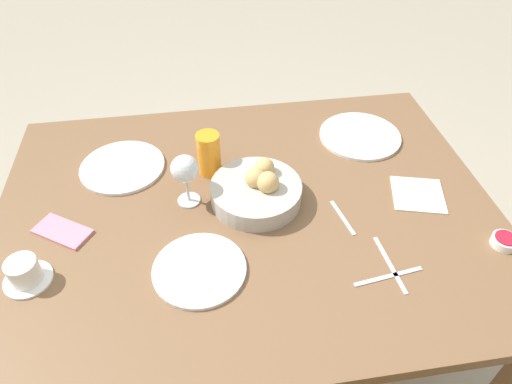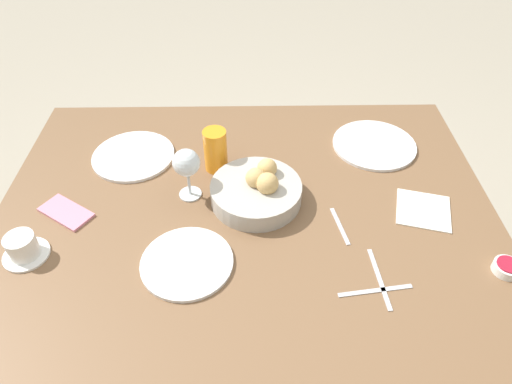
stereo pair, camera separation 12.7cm
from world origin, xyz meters
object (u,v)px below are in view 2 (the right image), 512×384
(napkin, at_px, (423,210))
(bread_basket, at_px, (257,190))
(plate_far_center, at_px, (187,263))
(fork_silver, at_px, (379,278))
(plate_near_right, at_px, (133,156))
(plate_near_left, at_px, (374,145))
(knife_silver, at_px, (375,291))
(wine_glass, at_px, (186,164))
(spoon_coffee, at_px, (340,226))
(cell_phone, at_px, (66,212))
(juice_glass, at_px, (215,150))
(jam_bowl_berry, at_px, (507,268))
(coffee_cup, at_px, (23,248))

(napkin, bearing_deg, bread_basket, -6.58)
(plate_far_center, relative_size, fork_silver, 1.27)
(plate_near_right, bearing_deg, plate_far_center, 116.04)
(fork_silver, bearing_deg, plate_near_left, -100.36)
(napkin, bearing_deg, knife_silver, 54.38)
(bread_basket, height_order, wine_glass, wine_glass)
(knife_silver, bearing_deg, spoon_coffee, -75.94)
(cell_phone, bearing_deg, wine_glass, -168.24)
(cell_phone, bearing_deg, juice_glass, -154.83)
(bread_basket, height_order, plate_near_right, bread_basket)
(plate_near_left, xyz_separation_m, fork_silver, (0.10, 0.52, -0.00))
(jam_bowl_berry, relative_size, fork_silver, 0.36)
(bread_basket, distance_m, plate_far_center, 0.29)
(wine_glass, bearing_deg, jam_bowl_berry, 160.17)
(juice_glass, bearing_deg, napkin, 161.34)
(fork_silver, height_order, cell_phone, cell_phone)
(plate_near_left, distance_m, knife_silver, 0.57)
(wine_glass, bearing_deg, plate_far_center, 93.20)
(fork_silver, bearing_deg, bread_basket, -44.27)
(bread_basket, xyz_separation_m, plate_near_right, (0.38, -0.20, -0.03))
(plate_near_left, distance_m, coffee_cup, 1.06)
(plate_far_center, height_order, coffee_cup, coffee_cup)
(cell_phone, bearing_deg, knife_silver, 161.42)
(napkin, bearing_deg, spoon_coffee, 12.94)
(fork_silver, xyz_separation_m, napkin, (-0.17, -0.23, 0.00))
(juice_glass, distance_m, knife_silver, 0.60)
(napkin, xyz_separation_m, cell_phone, (0.98, -0.01, 0.00))
(plate_far_center, bearing_deg, juice_glass, -98.54)
(knife_silver, bearing_deg, fork_silver, -115.97)
(wine_glass, relative_size, coffee_cup, 1.37)
(plate_far_center, distance_m, spoon_coffee, 0.41)
(juice_glass, bearing_deg, coffee_cup, 36.23)
(fork_silver, bearing_deg, wine_glass, -32.35)
(plate_far_center, relative_size, wine_glass, 1.46)
(spoon_coffee, bearing_deg, wine_glass, -17.66)
(plate_near_right, bearing_deg, knife_silver, 141.94)
(cell_phone, bearing_deg, jam_bowl_berry, 169.18)
(jam_bowl_berry, relative_size, spoon_coffee, 0.49)
(bread_basket, distance_m, cell_phone, 0.53)
(bread_basket, height_order, spoon_coffee, bread_basket)
(plate_near_left, height_order, wine_glass, wine_glass)
(bread_basket, bearing_deg, cell_phone, 5.13)
(coffee_cup, bearing_deg, plate_near_right, -116.51)
(coffee_cup, bearing_deg, plate_near_left, -155.54)
(plate_near_right, height_order, wine_glass, wine_glass)
(fork_silver, relative_size, knife_silver, 1.00)
(bread_basket, bearing_deg, plate_near_right, -27.30)
(plate_near_right, bearing_deg, spoon_coffee, 153.08)
(plate_far_center, height_order, knife_silver, plate_far_center)
(wine_glass, bearing_deg, napkin, 173.38)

